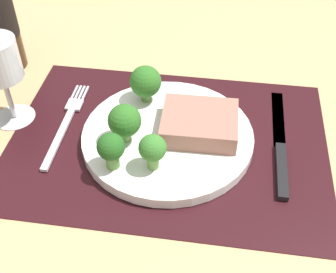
{
  "coord_description": "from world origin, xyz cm",
  "views": [
    {
      "loc": [
        6.81,
        -46.5,
        45.66
      ],
      "look_at": [
        0.15,
        -0.74,
        1.9
      ],
      "focal_mm": 47.69,
      "sensor_mm": 36.0,
      "label": 1
    }
  ],
  "objects_px": {
    "steak": "(199,123)",
    "fork": "(66,123)",
    "knife": "(280,148)",
    "plate": "(168,137)"
  },
  "relations": [
    {
      "from": "steak",
      "to": "fork",
      "type": "bearing_deg",
      "value": 179.01
    },
    {
      "from": "fork",
      "to": "knife",
      "type": "height_order",
      "value": "knife"
    },
    {
      "from": "plate",
      "to": "fork",
      "type": "xyz_separation_m",
      "value": [
        -0.16,
        0.01,
        -0.01
      ]
    },
    {
      "from": "plate",
      "to": "steak",
      "type": "relative_size",
      "value": 2.32
    },
    {
      "from": "fork",
      "to": "plate",
      "type": "bearing_deg",
      "value": -8.0
    },
    {
      "from": "steak",
      "to": "fork",
      "type": "height_order",
      "value": "steak"
    },
    {
      "from": "plate",
      "to": "knife",
      "type": "height_order",
      "value": "plate"
    },
    {
      "from": "steak",
      "to": "knife",
      "type": "height_order",
      "value": "steak"
    },
    {
      "from": "plate",
      "to": "knife",
      "type": "xyz_separation_m",
      "value": [
        0.16,
        0.01,
        -0.0
      ]
    },
    {
      "from": "knife",
      "to": "fork",
      "type": "bearing_deg",
      "value": -178.94
    }
  ]
}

